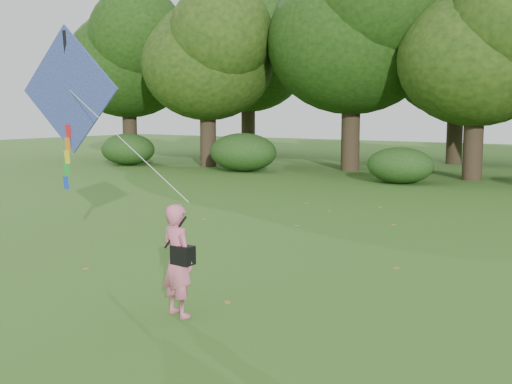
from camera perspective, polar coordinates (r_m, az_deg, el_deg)
The scene contains 6 objects.
ground at distance 9.09m, azimuth -3.31°, elevation -11.10°, with size 100.00×100.00×0.00m, color #265114.
man_kite_flyer at distance 9.03m, azimuth -6.97°, elevation -6.04°, with size 0.58×0.38×1.58m, color #DE6887.
crossbody_bag at distance 8.91m, azimuth -6.54°, elevation -5.53°, with size 0.43×0.20×0.67m.
flying_kite at distance 13.24m, azimuth -16.25°, elevation 8.52°, with size 5.87×2.12×3.22m.
shrub_band at distance 25.27m, azimuth 20.06°, elevation 2.29°, with size 39.15×3.22×1.88m.
fallen_leaves at distance 15.61m, azimuth 7.37°, elevation -3.33°, with size 10.90×11.05×0.01m.
Camera 1 is at (5.21, -6.87, 2.87)m, focal length 45.00 mm.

